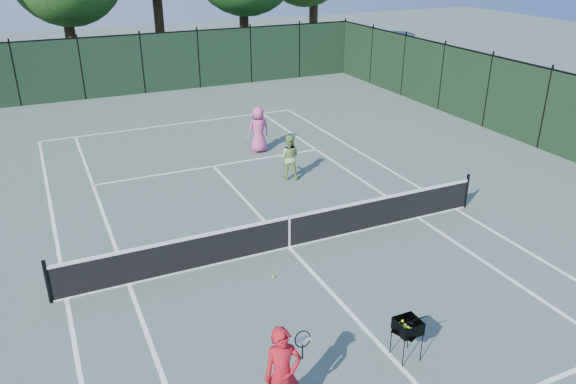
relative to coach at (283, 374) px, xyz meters
name	(u,v)px	position (x,y,z in m)	size (l,w,h in m)	color
ground	(289,247)	(2.49, 5.10, -0.88)	(90.00, 90.00, 0.00)	#4D5E55
sideline_doubles_left	(67,299)	(-3.00, 5.10, -0.88)	(0.10, 23.77, 0.01)	white
sideline_doubles_right	(456,209)	(7.97, 5.10, -0.88)	(0.10, 23.77, 0.01)	white
sideline_singles_left	(129,284)	(-1.63, 5.10, -0.88)	(0.10, 23.77, 0.01)	white
sideline_singles_right	(418,218)	(6.60, 5.10, -0.88)	(0.10, 23.77, 0.01)	white
baseline_far	(175,124)	(2.49, 16.98, -0.88)	(10.97, 0.10, 0.01)	white
service_line_far	(213,166)	(2.49, 11.50, -0.88)	(8.23, 0.10, 0.01)	white
center_service_line	(289,247)	(2.49, 5.10, -0.88)	(0.10, 12.80, 0.01)	white
tennis_net	(289,231)	(2.49, 5.10, -0.40)	(11.69, 0.09, 1.06)	black
fence_far	(142,65)	(2.49, 23.10, 0.62)	(24.00, 0.05, 3.00)	black
coach	(283,374)	(0.00, 0.00, 0.00)	(1.00, 0.58, 1.75)	#AD131E
player_pink	(258,129)	(4.53, 12.24, -0.01)	(0.88, 0.61, 1.74)	#D44B87
player_green	(289,157)	(4.46, 9.36, -0.11)	(0.93, 0.87, 1.53)	#90B75B
ball_hopper	(408,326)	(2.72, 0.34, -0.16)	(0.59, 0.59, 0.86)	black
loose_ball_midcourt	(274,277)	(1.54, 3.94, -0.84)	(0.07, 0.07, 0.07)	#C6D52B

